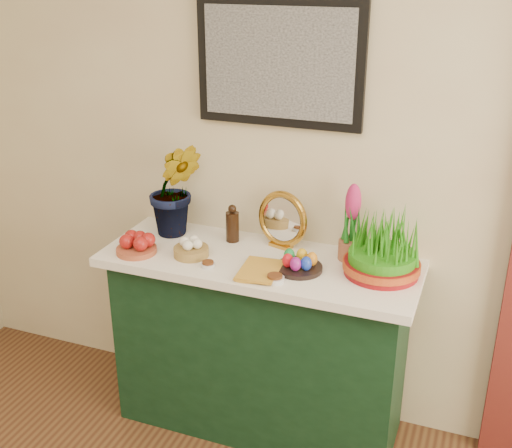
{
  "coord_description": "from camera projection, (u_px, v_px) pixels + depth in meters",
  "views": [
    {
      "loc": [
        0.67,
        -0.38,
        2.12
      ],
      "look_at": [
        -0.22,
        1.95,
        1.07
      ],
      "focal_mm": 45.0,
      "sensor_mm": 36.0,
      "label": 1
    }
  ],
  "objects": [
    {
      "name": "mirror",
      "position": [
        282.0,
        220.0,
        2.89
      ],
      "size": [
        0.27,
        0.13,
        0.26
      ],
      "color": "#BC8A2F",
      "rests_on": "tablecloth"
    },
    {
      "name": "hyacinth_green",
      "position": [
        174.0,
        174.0,
        2.95
      ],
      "size": [
        0.38,
        0.35,
        0.6
      ],
      "primitive_type": "imported",
      "rotation": [
        0.0,
        0.0,
        0.42
      ],
      "color": "#1A6A1A",
      "rests_on": "tablecloth"
    },
    {
      "name": "egg_plate",
      "position": [
        299.0,
        264.0,
        2.69
      ],
      "size": [
        0.23,
        0.23,
        0.08
      ],
      "color": "black",
      "rests_on": "tablecloth"
    },
    {
      "name": "apple_bowl",
      "position": [
        136.0,
        245.0,
        2.85
      ],
      "size": [
        0.18,
        0.18,
        0.09
      ],
      "color": "#A54C2E",
      "rests_on": "tablecloth"
    },
    {
      "name": "vinegar_cruet",
      "position": [
        232.0,
        225.0,
        2.96
      ],
      "size": [
        0.06,
        0.06,
        0.18
      ],
      "color": "black",
      "rests_on": "tablecloth"
    },
    {
      "name": "book",
      "position": [
        241.0,
        267.0,
        2.7
      ],
      "size": [
        0.17,
        0.23,
        0.03
      ],
      "primitive_type": "imported",
      "rotation": [
        0.0,
        0.0,
        0.08
      ],
      "color": "gold",
      "rests_on": "tablecloth"
    },
    {
      "name": "spice_dish_left",
      "position": [
        208.0,
        264.0,
        2.73
      ],
      "size": [
        0.06,
        0.06,
        0.03
      ],
      "color": "silver",
      "rests_on": "tablecloth"
    },
    {
      "name": "sideboard",
      "position": [
        260.0,
        347.0,
        3.0
      ],
      "size": [
        1.3,
        0.45,
        0.85
      ],
      "primitive_type": "cube",
      "color": "#12321B",
      "rests_on": "ground"
    },
    {
      "name": "garlic_basket",
      "position": [
        191.0,
        249.0,
        2.82
      ],
      "size": [
        0.19,
        0.19,
        0.09
      ],
      "color": "#AF8A46",
      "rests_on": "tablecloth"
    },
    {
      "name": "wheatgrass_sabzeh",
      "position": [
        383.0,
        248.0,
        2.63
      ],
      "size": [
        0.32,
        0.32,
        0.26
      ],
      "color": "maroon",
      "rests_on": "tablecloth"
    },
    {
      "name": "hyacinth_pink",
      "position": [
        352.0,
        226.0,
        2.75
      ],
      "size": [
        0.11,
        0.11,
        0.35
      ],
      "color": "#9A573A",
      "rests_on": "tablecloth"
    },
    {
      "name": "spice_dish_right",
      "position": [
        275.0,
        279.0,
        2.61
      ],
      "size": [
        0.08,
        0.08,
        0.03
      ],
      "color": "silver",
      "rests_on": "tablecloth"
    },
    {
      "name": "tablecloth",
      "position": [
        260.0,
        262.0,
        2.83
      ],
      "size": [
        1.4,
        0.55,
        0.04
      ],
      "primitive_type": "cube",
      "color": "white",
      "rests_on": "sideboard"
    }
  ]
}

